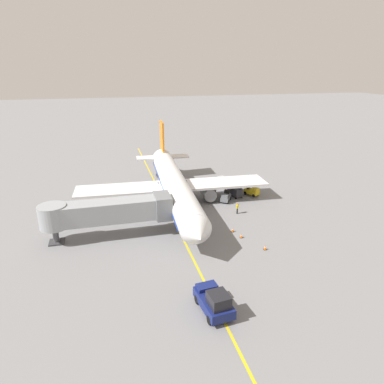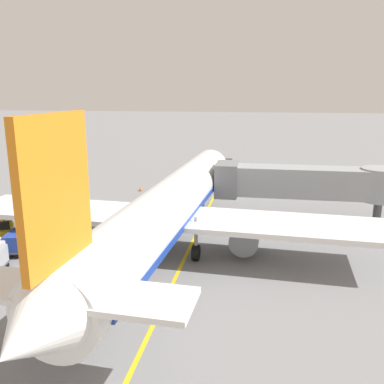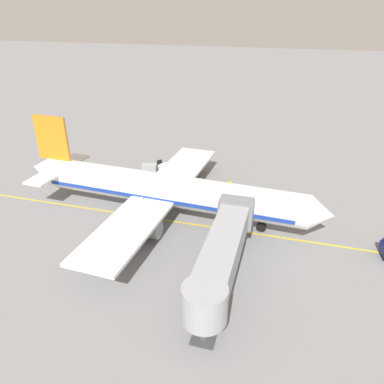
% 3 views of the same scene
% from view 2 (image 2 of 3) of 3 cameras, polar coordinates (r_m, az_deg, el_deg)
% --- Properties ---
extents(ground_plane, '(400.00, 400.00, 0.00)m').
position_cam_2_polar(ground_plane, '(30.46, -0.49, -8.06)').
color(ground_plane, slate).
extents(gate_lead_in_line, '(0.24, 80.00, 0.01)m').
position_cam_2_polar(gate_lead_in_line, '(30.46, -0.49, -8.05)').
color(gate_lead_in_line, gold).
rests_on(gate_lead_in_line, ground).
extents(parked_airliner, '(30.24, 37.33, 10.63)m').
position_cam_2_polar(parked_airliner, '(29.83, -3.06, -2.09)').
color(parked_airliner, white).
rests_on(parked_airliner, ground).
extents(jet_bridge, '(15.95, 3.50, 4.98)m').
position_cam_2_polar(jet_bridge, '(37.95, 15.34, 1.33)').
color(jet_bridge, '#93999E').
rests_on(jet_bridge, ground).
extents(pushback_tractor, '(2.66, 4.61, 2.40)m').
position_cam_2_polar(pushback_tractor, '(54.92, 4.73, 3.04)').
color(pushback_tractor, navy).
rests_on(pushback_tractor, ground).
extents(baggage_tug_lead, '(2.34, 2.76, 1.62)m').
position_cam_2_polar(baggage_tug_lead, '(34.45, -15.70, -4.70)').
color(baggage_tug_lead, slate).
rests_on(baggage_tug_lead, ground).
extents(baggage_tug_trailing, '(2.26, 2.77, 1.62)m').
position_cam_2_polar(baggage_tug_trailing, '(35.73, -24.44, -4.78)').
color(baggage_tug_trailing, gold).
rests_on(baggage_tug_trailing, ground).
extents(baggage_cart_front, '(1.75, 2.98, 1.58)m').
position_cam_2_polar(baggage_cart_front, '(34.20, -20.46, -4.79)').
color(baggage_cart_front, '#4C4C51').
rests_on(baggage_cart_front, ground).
extents(baggage_cart_second_in_train, '(1.75, 2.98, 1.58)m').
position_cam_2_polar(baggage_cart_second_in_train, '(32.02, -23.12, -6.30)').
color(baggage_cart_second_in_train, '#4C4C51').
rests_on(baggage_cart_second_in_train, ground).
extents(ground_crew_wing_walker, '(0.64, 0.49, 1.69)m').
position_cam_2_polar(ground_crew_wing_walker, '(31.30, -17.27, -6.23)').
color(ground_crew_wing_walker, '#232328').
rests_on(ground_crew_wing_walker, ground).
extents(ground_crew_loader, '(0.55, 0.60, 1.69)m').
position_cam_2_polar(ground_crew_loader, '(38.64, -12.77, -2.13)').
color(ground_crew_loader, '#232328').
rests_on(ground_crew_loader, ground).
extents(safety_cone_nose_left, '(0.36, 0.36, 0.59)m').
position_cam_2_polar(safety_cone_nose_left, '(44.63, -6.52, -0.60)').
color(safety_cone_nose_left, black).
rests_on(safety_cone_nose_left, ground).
extents(safety_cone_nose_right, '(0.36, 0.36, 0.59)m').
position_cam_2_polar(safety_cone_nose_right, '(48.32, -7.16, 0.50)').
color(safety_cone_nose_right, black).
rests_on(safety_cone_nose_right, ground).
extents(safety_cone_wing_tip, '(0.36, 0.36, 0.59)m').
position_cam_2_polar(safety_cone_wing_tip, '(42.81, -6.57, -1.23)').
color(safety_cone_wing_tip, black).
rests_on(safety_cone_wing_tip, ground).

